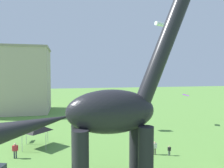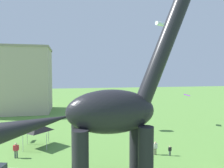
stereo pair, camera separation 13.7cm
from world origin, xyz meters
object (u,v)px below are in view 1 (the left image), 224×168
object	(u,v)px
person_watching_child	(15,149)
kite_near_low	(132,99)
kite_mid_center	(186,95)
dinosaur_sculpture	(110,112)
festival_canopy_tent	(35,127)
person_near_flyer	(169,150)
person_strolling_adult	(155,147)
kite_far_left	(162,24)

from	to	relation	value
person_watching_child	kite_near_low	size ratio (longest dim) A/B	1.31
kite_mid_center	kite_near_low	distance (m)	10.70
dinosaur_sculpture	festival_canopy_tent	size ratio (longest dim) A/B	5.51
dinosaur_sculpture	person_near_flyer	size ratio (longest dim) A/B	15.50
person_watching_child	festival_canopy_tent	distance (m)	3.93
kite_mid_center	person_near_flyer	bearing A→B (deg)	-127.66
person_near_flyer	kite_near_low	bearing A→B (deg)	175.16
person_strolling_adult	kite_mid_center	xyz separation A→B (m)	(11.30, 12.08, 4.45)
person_strolling_adult	kite_mid_center	size ratio (longest dim) A/B	0.83
person_watching_child	kite_far_left	distance (m)	22.39
kite_mid_center	festival_canopy_tent	bearing A→B (deg)	-165.11
festival_canopy_tent	kite_mid_center	world-z (taller)	kite_mid_center
person_near_flyer	person_watching_child	size ratio (longest dim) A/B	0.66
kite_far_left	festival_canopy_tent	bearing A→B (deg)	168.31
dinosaur_sculpture	person_watching_child	xyz separation A→B (m)	(-8.91, 8.10, -5.25)
festival_canopy_tent	person_strolling_adult	bearing A→B (deg)	-21.76
person_near_flyer	kite_near_low	size ratio (longest dim) A/B	0.87
kite_mid_center	dinosaur_sculpture	bearing A→B (deg)	-134.69
festival_canopy_tent	person_watching_child	bearing A→B (deg)	-118.03
person_near_flyer	kite_mid_center	size ratio (longest dim) A/B	0.62
person_near_flyer	person_strolling_adult	bearing A→B (deg)	-121.00
kite_mid_center	person_watching_child	bearing A→B (deg)	-159.76
person_near_flyer	person_strolling_adult	size ratio (longest dim) A/B	0.74
dinosaur_sculpture	person_strolling_adult	size ratio (longest dim) A/B	11.50
person_strolling_adult	kite_near_low	distance (m)	11.38
person_near_flyer	kite_mid_center	world-z (taller)	kite_mid_center
dinosaur_sculpture	kite_mid_center	bearing A→B (deg)	19.94
person_near_flyer	kite_near_low	xyz separation A→B (m)	(-0.79, 11.15, 4.47)
festival_canopy_tent	kite_near_low	size ratio (longest dim) A/B	2.45
dinosaur_sculpture	person_watching_child	bearing A→B (deg)	112.34
dinosaur_sculpture	festival_canopy_tent	bearing A→B (deg)	97.17
dinosaur_sculpture	kite_mid_center	distance (m)	25.24
person_strolling_adult	kite_far_left	distance (m)	14.76
dinosaur_sculpture	person_watching_child	distance (m)	13.14
dinosaur_sculpture	kite_far_left	bearing A→B (deg)	19.05
person_watching_child	kite_mid_center	world-z (taller)	kite_mid_center
person_strolling_adult	kite_mid_center	distance (m)	17.13
person_near_flyer	festival_canopy_tent	distance (m)	16.43
person_watching_child	kite_far_left	bearing A→B (deg)	88.31
person_near_flyer	kite_far_left	xyz separation A→B (m)	(0.32, 2.86, 14.71)
person_strolling_adult	kite_mid_center	bearing A→B (deg)	72.14
person_near_flyer	kite_mid_center	distance (m)	16.70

